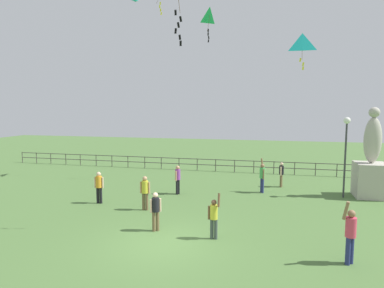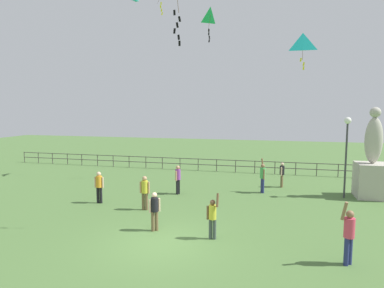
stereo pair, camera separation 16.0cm
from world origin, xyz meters
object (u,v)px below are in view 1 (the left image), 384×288
at_px(person_1, 351,232).
at_px(kite_1, 302,44).
at_px(person_0, 262,176).
at_px(person_2, 214,216).
at_px(person_7, 145,191).
at_px(person_3, 178,178).
at_px(person_6, 281,173).
at_px(lamppost, 346,139).
at_px(statue_monument, 371,168).
at_px(person_4, 99,185).
at_px(kite_3, 210,16).
at_px(person_5, 156,209).

height_order(person_1, kite_1, kite_1).
relative_size(person_0, person_2, 1.12).
bearing_deg(person_7, person_3, 77.42).
bearing_deg(person_6, person_1, -79.88).
bearing_deg(lamppost, statue_monument, 17.12).
bearing_deg(person_1, person_4, 159.19).
distance_m(statue_monument, kite_1, 7.80).
bearing_deg(person_0, person_4, -152.82).
height_order(person_3, kite_3, kite_3).
bearing_deg(person_0, person_7, -139.11).
height_order(lamppost, person_6, lamppost).
height_order(lamppost, person_3, lamppost).
xyz_separation_m(person_0, person_3, (-4.67, -1.46, -0.05)).
relative_size(person_1, person_5, 1.31).
relative_size(person_3, person_7, 1.00).
bearing_deg(person_5, person_1, -10.18).
xyz_separation_m(person_1, kite_3, (-6.49, 10.73, 9.72)).
relative_size(person_5, kite_1, 0.80).
bearing_deg(lamppost, person_1, -100.03).
height_order(statue_monument, person_7, statue_monument).
height_order(statue_monument, person_6, statue_monument).
bearing_deg(person_2, kite_1, 64.76).
bearing_deg(kite_3, person_3, -105.72).
height_order(person_0, person_6, person_0).
height_order(statue_monument, person_3, statue_monument).
distance_m(person_3, kite_3, 10.59).
xyz_separation_m(statue_monument, person_1, (-2.90, -8.76, -0.57)).
distance_m(person_4, person_7, 2.76).
height_order(person_5, kite_1, kite_1).
height_order(person_0, kite_3, kite_3).
xyz_separation_m(statue_monument, person_4, (-13.90, -4.57, -0.66)).
distance_m(statue_monument, person_0, 5.85).
distance_m(statue_monument, person_3, 10.66).
xyz_separation_m(statue_monument, person_6, (-4.69, 1.26, -0.71)).
height_order(statue_monument, lamppost, statue_monument).
distance_m(lamppost, person_1, 8.72).
xyz_separation_m(person_5, kite_1, (5.92, 7.23, 7.48)).
distance_m(person_7, kite_3, 12.20).
xyz_separation_m(person_0, person_4, (-8.10, -4.16, -0.05)).
bearing_deg(kite_1, kite_3, 157.72).
distance_m(person_5, person_6, 10.14).
xyz_separation_m(person_0, person_7, (-5.38, -4.66, -0.05)).
bearing_deg(lamppost, person_0, 179.68).
bearing_deg(person_2, statue_monument, 46.50).
xyz_separation_m(lamppost, person_7, (-9.76, -4.64, -2.26)).
bearing_deg(kite_3, lamppost, -16.86).
distance_m(person_4, kite_1, 13.21).
xyz_separation_m(lamppost, person_0, (-4.37, 0.02, -2.21)).
relative_size(lamppost, person_1, 2.15).
distance_m(person_0, person_3, 4.89).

